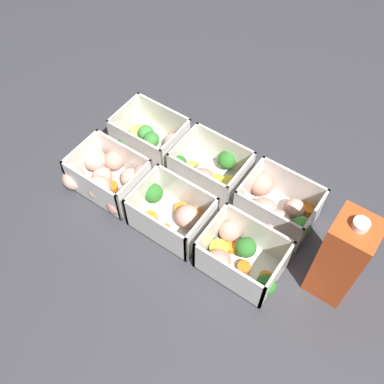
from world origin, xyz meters
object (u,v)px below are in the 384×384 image
object	(u,v)px
container_far_left	(239,255)
container_near_right	(152,140)
container_far_center	(173,212)
container_near_left	(276,208)
juice_carton	(341,258)
container_far_right	(109,177)
container_near_center	(207,172)

from	to	relation	value
container_far_left	container_near_right	bearing A→B (deg)	-23.21
container_far_left	container_far_center	xyz separation A→B (m)	(0.15, -0.01, 0.00)
container_near_left	container_far_left	xyz separation A→B (m)	(0.01, 0.12, -0.00)
container_far_left	juice_carton	size ratio (longest dim) A/B	0.75
container_far_left	juice_carton	world-z (taller)	juice_carton
container_near_left	container_near_right	xyz separation A→B (m)	(0.30, -0.00, -0.00)
container_far_center	juice_carton	bearing A→B (deg)	-170.63
container_far_right	juice_carton	bearing A→B (deg)	-173.11
container_far_left	container_far_center	distance (m)	0.15
container_near_right	juice_carton	xyz separation A→B (m)	(-0.44, 0.07, 0.07)
juice_carton	container_near_left	bearing A→B (deg)	-25.66
container_near_center	container_far_center	distance (m)	0.12
container_far_right	container_far_left	bearing A→B (deg)	179.79
container_far_left	container_near_left	bearing A→B (deg)	-92.90
container_near_left	container_far_center	xyz separation A→B (m)	(0.15, 0.12, -0.00)
container_near_center	container_far_left	bearing A→B (deg)	140.47
container_near_right	container_far_center	xyz separation A→B (m)	(-0.14, 0.12, 0.00)
container_near_left	container_far_left	size ratio (longest dim) A/B	1.02
container_near_left	juice_carton	bearing A→B (deg)	154.34
container_near_right	container_near_left	bearing A→B (deg)	179.74
container_near_center	container_far_right	size ratio (longest dim) A/B	0.84
container_near_left	juice_carton	world-z (taller)	juice_carton
container_near_right	juice_carton	bearing A→B (deg)	171.00
container_far_left	container_far_right	xyz separation A→B (m)	(0.30, -0.00, -0.00)
container_near_left	juice_carton	xyz separation A→B (m)	(-0.14, 0.07, 0.07)
container_far_right	container_near_center	bearing A→B (deg)	-141.14
juice_carton	container_near_center	bearing A→B (deg)	-12.80
container_near_center	container_far_center	size ratio (longest dim) A/B	1.01
container_far_left	container_far_right	world-z (taller)	same
container_far_center	juice_carton	distance (m)	0.31
container_far_left	juice_carton	bearing A→B (deg)	-159.60
container_far_left	container_far_right	distance (m)	0.30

